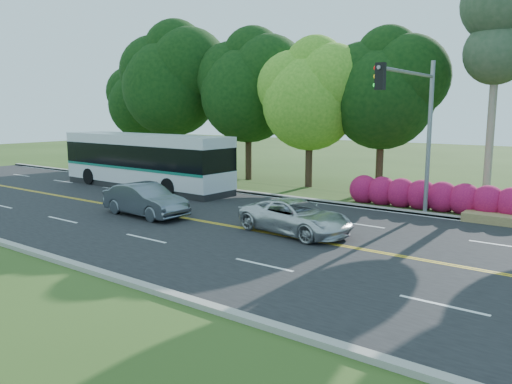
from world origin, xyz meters
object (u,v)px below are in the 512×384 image
Objects in this scene: traffic_signal at (416,114)px; transit_bus at (144,162)px; sedan at (145,200)px; suv at (296,217)px.

traffic_signal is 16.96m from transit_bus.
sedan is 0.95× the size of suv.
traffic_signal reaches higher than transit_bus.
traffic_signal is 6.89m from suv.
sedan is at bearing -148.93° from traffic_signal.
suv is at bearing -15.68° from transit_bus.
traffic_signal reaches higher than sedan.
traffic_signal reaches higher than suv.
transit_bus is at bearing 52.50° from sedan.
traffic_signal is 0.55× the size of transit_bus.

